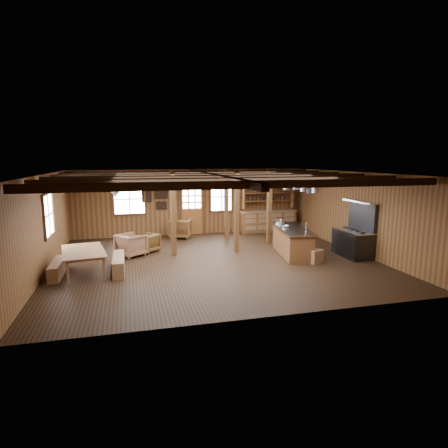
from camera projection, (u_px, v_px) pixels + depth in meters
The scene contains 22 objects.
room at pixel (215, 218), 11.81m from camera, with size 10.04×9.04×2.84m.
ceiling_joists at pixel (214, 177), 11.76m from camera, with size 9.80×8.82×0.18m.
timber_posts at pixel (216, 209), 13.92m from camera, with size 3.95×2.35×2.80m.
back_door at pixel (192, 214), 16.14m from camera, with size 1.02×0.08×2.15m.
window_back_left at pixel (129, 199), 15.39m from camera, with size 1.32×0.06×1.32m.
window_back_right at pixel (221, 197), 16.35m from camera, with size 1.02×0.06×1.32m.
window_left at pixel (48, 215), 11.04m from camera, with size 0.14×1.24×1.32m.
notice_boards at pixel (156, 198), 15.65m from camera, with size 1.08×0.03×0.90m.
back_counter at pixel (268, 218), 16.79m from camera, with size 2.55×0.60×2.45m.
pendant_lamps at pixel (140, 190), 12.06m from camera, with size 1.86×2.36×0.66m.
pot_rack at pixel (297, 188), 12.62m from camera, with size 0.33×3.00×0.45m.
kitchen_island at pixel (292, 241), 12.75m from camera, with size 1.27×2.61×1.20m.
step_stool at pixel (315, 256), 11.79m from camera, with size 0.48×0.34×0.43m, color brown.
commercial_range at pixel (354, 238), 12.54m from camera, with size 0.79×1.52×1.87m.
dining_table at pixel (85, 262), 10.62m from camera, with size 1.98×1.10×0.70m, color #966744.
bench_wall at pixel (57, 269), 10.46m from camera, with size 0.28×1.52×0.42m, color brown.
bench_aisle at pixel (119, 264), 10.86m from camera, with size 0.31×1.67×0.46m, color brown.
armchair_a at pixel (147, 243), 13.20m from camera, with size 0.67×0.69×0.63m, color brown.
armchair_b at pixel (181, 229), 15.46m from camera, with size 0.84×0.87×0.79m, color brown.
armchair_c at pixel (131, 245), 12.58m from camera, with size 0.81×0.84×0.76m, color brown.
counter_pot at pixel (280, 221), 13.56m from camera, with size 0.30×0.30×0.18m, color silver.
bowl at pixel (285, 226), 12.72m from camera, with size 0.26×0.26×0.06m, color silver.
Camera 1 is at (-2.63, -11.37, 3.25)m, focal length 30.00 mm.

